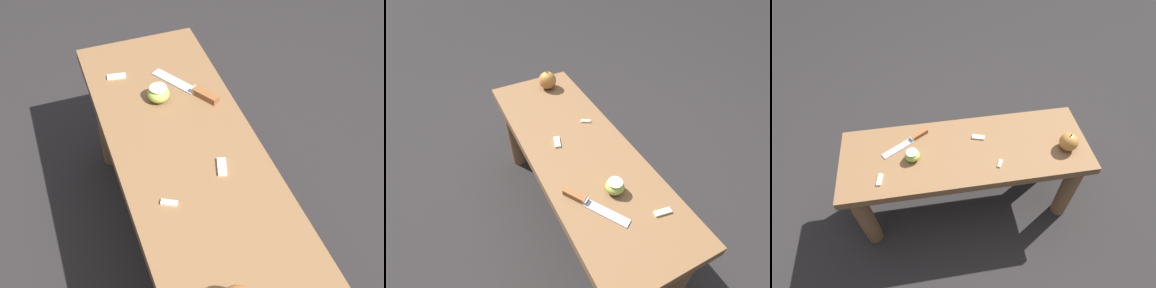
% 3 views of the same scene
% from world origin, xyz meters
% --- Properties ---
extents(ground_plane, '(8.00, 8.00, 0.00)m').
position_xyz_m(ground_plane, '(0.00, 0.00, 0.00)').
color(ground_plane, black).
extents(wooden_bench, '(1.10, 0.38, 0.46)m').
position_xyz_m(wooden_bench, '(0.00, 0.00, 0.36)').
color(wooden_bench, brown).
rests_on(wooden_bench, ground_plane).
extents(knife, '(0.21, 0.15, 0.02)m').
position_xyz_m(knife, '(-0.23, 0.10, 0.47)').
color(knife, '#9EA0A5').
rests_on(knife, wooden_bench).
extents(apple_cut, '(0.06, 0.06, 0.05)m').
position_xyz_m(apple_cut, '(-0.23, -0.01, 0.49)').
color(apple_cut, '#9EB747').
rests_on(apple_cut, wooden_bench).
extents(apple_slice_near_knife, '(0.06, 0.04, 0.01)m').
position_xyz_m(apple_slice_near_knife, '(0.07, 0.06, 0.47)').
color(apple_slice_near_knife, silver).
rests_on(apple_slice_near_knife, wooden_bench).
extents(apple_slice_center, '(0.03, 0.04, 0.01)m').
position_xyz_m(apple_slice_center, '(0.13, -0.10, 0.47)').
color(apple_slice_center, silver).
rests_on(apple_slice_center, wooden_bench).
extents(apple_slice_near_bowl, '(0.03, 0.06, 0.01)m').
position_xyz_m(apple_slice_near_bowl, '(-0.38, -0.10, 0.47)').
color(apple_slice_near_bowl, silver).
rests_on(apple_slice_near_bowl, wooden_bench).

